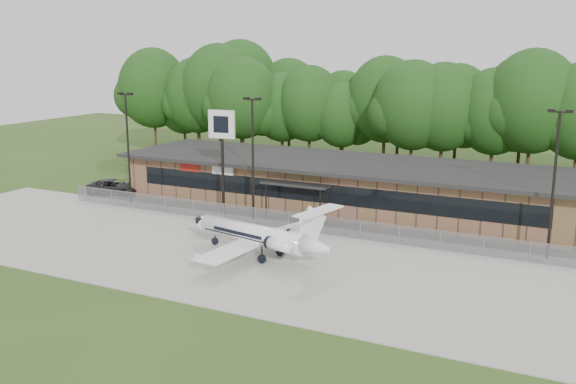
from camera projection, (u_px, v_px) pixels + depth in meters
The scene contains 12 objects.
ground at pixel (190, 297), 37.21m from camera, with size 160.00×160.00×0.00m, color #304C1B.
apron at pixel (257, 257), 44.20m from camera, with size 64.00×18.00×0.08m, color #9E9B93.
parking_lot at pixel (322, 218), 54.27m from camera, with size 50.00×9.00×0.06m, color #383835.
terminal at pixel (342, 184), 57.68m from camera, with size 41.00×11.65×4.30m.
fence at pixel (300, 222), 50.17m from camera, with size 46.00×0.04×1.52m.
treeline at pixel (402, 108), 72.31m from camera, with size 72.00×12.00×15.00m, color #133912, non-canonical shape.
light_pole_left at pixel (128, 140), 58.09m from camera, with size 1.55×0.30×10.23m.
light_pole_mid at pixel (253, 149), 52.49m from camera, with size 1.55×0.30×10.23m.
light_pole_right at pixel (555, 173), 42.57m from camera, with size 1.55×0.30×10.23m.
business_jet at pixel (258, 236), 43.86m from camera, with size 12.55×11.28×4.24m.
suv at pixel (114, 187), 63.01m from camera, with size 2.45×5.31×1.48m, color #28282A.
pole_sign at pixel (222, 135), 53.89m from camera, with size 2.38×0.47×9.04m.
Camera 1 is at (20.56, -28.84, 14.16)m, focal length 40.00 mm.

